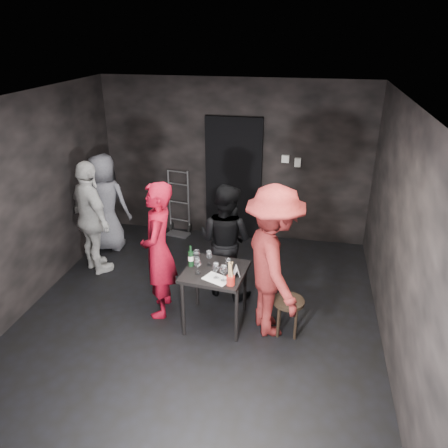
% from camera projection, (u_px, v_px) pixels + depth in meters
% --- Properties ---
extents(floor, '(4.50, 5.00, 0.02)m').
position_uv_depth(floor, '(199.00, 315.00, 5.65)').
color(floor, black).
rests_on(floor, ground).
extents(ceiling, '(4.50, 5.00, 0.02)m').
position_uv_depth(ceiling, '(193.00, 101.00, 4.53)').
color(ceiling, silver).
rests_on(ceiling, ground).
extents(wall_back, '(4.50, 0.04, 2.70)m').
position_uv_depth(wall_back, '(234.00, 161.00, 7.32)').
color(wall_back, black).
rests_on(wall_back, ground).
extents(wall_front, '(4.50, 0.04, 2.70)m').
position_uv_depth(wall_front, '(100.00, 372.00, 2.86)').
color(wall_front, black).
rests_on(wall_front, ground).
extents(wall_left, '(0.04, 5.00, 2.70)m').
position_uv_depth(wall_left, '(24.00, 206.00, 5.49)').
color(wall_left, black).
rests_on(wall_left, ground).
extents(wall_right, '(0.04, 5.00, 2.70)m').
position_uv_depth(wall_right, '(400.00, 237.00, 4.68)').
color(wall_right, black).
rests_on(wall_right, ground).
extents(doorway, '(0.95, 0.10, 2.10)m').
position_uv_depth(doorway, '(234.00, 179.00, 7.39)').
color(doorway, black).
rests_on(doorway, ground).
extents(wallbox_upper, '(0.12, 0.06, 0.12)m').
position_uv_depth(wallbox_upper, '(285.00, 159.00, 7.08)').
color(wallbox_upper, '#B7B7B2').
rests_on(wallbox_upper, wall_back).
extents(wallbox_lower, '(0.10, 0.06, 0.14)m').
position_uv_depth(wallbox_lower, '(298.00, 162.00, 7.07)').
color(wallbox_lower, '#B7B7B2').
rests_on(wallbox_lower, wall_back).
extents(hand_truck, '(0.39, 0.33, 1.16)m').
position_uv_depth(hand_truck, '(179.00, 222.00, 7.81)').
color(hand_truck, '#B2B2B7').
rests_on(hand_truck, floor).
extents(tasting_table, '(0.72, 0.72, 0.75)m').
position_uv_depth(tasting_table, '(215.00, 277.00, 5.26)').
color(tasting_table, black).
rests_on(tasting_table, floor).
extents(stool, '(0.38, 0.38, 0.47)m').
position_uv_depth(stool, '(288.00, 306.00, 5.17)').
color(stool, black).
rests_on(stool, floor).
extents(server_red, '(0.63, 0.84, 2.09)m').
position_uv_depth(server_red, '(158.00, 239.00, 5.32)').
color(server_red, maroon).
rests_on(server_red, floor).
extents(woman_black, '(0.92, 0.69, 1.68)m').
position_uv_depth(woman_black, '(225.00, 238.00, 5.82)').
color(woman_black, black).
rests_on(woman_black, floor).
extents(man_maroon, '(1.24, 1.64, 2.30)m').
position_uv_depth(man_maroon, '(274.00, 245.00, 4.93)').
color(man_maroon, maroon).
rests_on(man_maroon, floor).
extents(bystander_cream, '(1.25, 1.15, 1.97)m').
position_uv_depth(bystander_cream, '(91.00, 211.00, 6.30)').
color(bystander_cream, silver).
rests_on(bystander_cream, floor).
extents(bystander_grey, '(0.86, 0.49, 1.73)m').
position_uv_depth(bystander_grey, '(105.00, 199.00, 7.03)').
color(bystander_grey, slate).
rests_on(bystander_grey, floor).
extents(tasting_mat, '(0.36, 0.31, 0.00)m').
position_uv_depth(tasting_mat, '(217.00, 279.00, 5.04)').
color(tasting_mat, white).
rests_on(tasting_mat, tasting_table).
extents(wine_glass_a, '(0.10, 0.10, 0.22)m').
position_uv_depth(wine_glass_a, '(198.00, 266.00, 5.10)').
color(wine_glass_a, white).
rests_on(wine_glass_a, tasting_table).
extents(wine_glass_b, '(0.09, 0.09, 0.22)m').
position_uv_depth(wine_glass_b, '(197.00, 257.00, 5.29)').
color(wine_glass_b, white).
rests_on(wine_glass_b, tasting_table).
extents(wine_glass_c, '(0.09, 0.09, 0.21)m').
position_uv_depth(wine_glass_c, '(209.00, 257.00, 5.29)').
color(wine_glass_c, white).
rests_on(wine_glass_c, tasting_table).
extents(wine_glass_d, '(0.09, 0.09, 0.22)m').
position_uv_depth(wine_glass_d, '(216.00, 270.00, 5.01)').
color(wine_glass_d, white).
rests_on(wine_glass_d, tasting_table).
extents(wine_glass_e, '(0.10, 0.10, 0.22)m').
position_uv_depth(wine_glass_e, '(224.00, 272.00, 4.96)').
color(wine_glass_e, white).
rests_on(wine_glass_e, tasting_table).
extents(wine_glass_f, '(0.08, 0.08, 0.18)m').
position_uv_depth(wine_glass_f, '(228.00, 265.00, 5.16)').
color(wine_glass_f, white).
rests_on(wine_glass_f, tasting_table).
extents(wine_bottle, '(0.07, 0.07, 0.27)m').
position_uv_depth(wine_bottle, '(191.00, 258.00, 5.27)').
color(wine_bottle, black).
rests_on(wine_bottle, tasting_table).
extents(breadstick_cup, '(0.10, 0.10, 0.30)m').
position_uv_depth(breadstick_cup, '(231.00, 274.00, 4.88)').
color(breadstick_cup, '#AB2118').
rests_on(breadstick_cup, tasting_table).
extents(reserved_card, '(0.11, 0.15, 0.10)m').
position_uv_depth(reserved_card, '(235.00, 271.00, 5.11)').
color(reserved_card, white).
rests_on(reserved_card, tasting_table).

